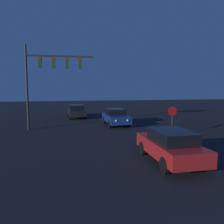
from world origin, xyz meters
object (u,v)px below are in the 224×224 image
car_near (170,145)px  car_far (76,111)px  car_mid (116,117)px  traffic_signal_mast (48,71)px  stop_sign (172,117)px

car_near → car_far: 16.88m
car_far → car_mid: bearing=-64.3°
traffic_signal_mast → stop_sign: size_ratio=3.18×
car_near → stop_sign: stop_sign is taller
car_mid → stop_sign: bearing=112.6°
traffic_signal_mast → stop_sign: 10.50m
car_far → traffic_signal_mast: traffic_signal_mast is taller
stop_sign → car_far: bearing=117.1°
traffic_signal_mast → car_far: bearing=69.8°
car_near → car_mid: (-0.26, 10.56, 0.00)m
car_near → car_far: (-3.66, 16.48, 0.00)m
car_mid → stop_sign: stop_sign is taller
traffic_signal_mast → car_mid: bearing=8.5°
car_near → car_mid: size_ratio=0.99×
car_mid → traffic_signal_mast: 7.19m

